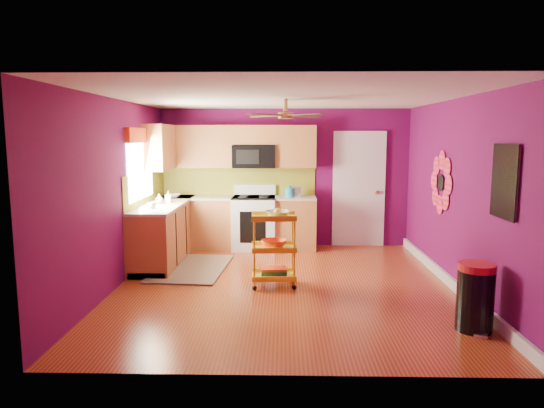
{
  "coord_description": "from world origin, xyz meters",
  "views": [
    {
      "loc": [
        -0.03,
        -6.36,
        2.0
      ],
      "look_at": [
        -0.18,
        0.4,
        1.06
      ],
      "focal_mm": 32.0,
      "sensor_mm": 36.0,
      "label": 1
    }
  ],
  "objects": [
    {
      "name": "counter_dish",
      "position": [
        -1.95,
        2.07,
        0.97
      ],
      "size": [
        0.24,
        0.24,
        0.06
      ],
      "primitive_type": "imported",
      "color": "white",
      "rests_on": "lower_cabinets"
    },
    {
      "name": "toaster",
      "position": [
        0.18,
        2.19,
        1.03
      ],
      "size": [
        0.22,
        0.15,
        0.18
      ],
      "primitive_type": "cube",
      "color": "beige",
      "rests_on": "lower_cabinets"
    },
    {
      "name": "upper_cabinetry",
      "position": [
        -1.24,
        2.17,
        1.8
      ],
      "size": [
        2.8,
        2.3,
        1.26
      ],
      "color": "#985629",
      "rests_on": "ground"
    },
    {
      "name": "trash_can",
      "position": [
        1.96,
        -1.48,
        0.36
      ],
      "size": [
        0.47,
        0.47,
        0.71
      ],
      "color": "black",
      "rests_on": "ground"
    },
    {
      "name": "right_wall_art",
      "position": [
        2.23,
        -0.34,
        1.44
      ],
      "size": [
        0.04,
        2.74,
        1.04
      ],
      "color": "black",
      "rests_on": "ground"
    },
    {
      "name": "shag_rug",
      "position": [
        -1.42,
        0.79,
        0.01
      ],
      "size": [
        1.13,
        1.72,
        0.02
      ],
      "primitive_type": "cube",
      "rotation": [
        0.0,
        0.0,
        -0.07
      ],
      "color": "black",
      "rests_on": "ground"
    },
    {
      "name": "teal_kettle",
      "position": [
        0.09,
        2.15,
        1.02
      ],
      "size": [
        0.18,
        0.18,
        0.21
      ],
      "color": "teal",
      "rests_on": "lower_cabinets"
    },
    {
      "name": "soap_bottle_b",
      "position": [
        -2.01,
        1.28,
        1.02
      ],
      "size": [
        0.12,
        0.12,
        0.16
      ],
      "primitive_type": "imported",
      "color": "white",
      "rests_on": "lower_cabinets"
    },
    {
      "name": "soap_bottle_a",
      "position": [
        -1.89,
        1.38,
        1.04
      ],
      "size": [
        0.09,
        0.09,
        0.2
      ],
      "primitive_type": "imported",
      "color": "#EA3F72",
      "rests_on": "lower_cabinets"
    },
    {
      "name": "left_window",
      "position": [
        -2.22,
        1.05,
        1.74
      ],
      "size": [
        0.08,
        1.35,
        1.08
      ],
      "color": "white",
      "rests_on": "ground"
    },
    {
      "name": "ceiling_fan",
      "position": [
        0.0,
        0.2,
        2.29
      ],
      "size": [
        1.01,
        1.01,
        0.26
      ],
      "color": "#BF8C3F",
      "rests_on": "ground"
    },
    {
      "name": "counter_cup",
      "position": [
        -1.98,
        0.71,
        0.99
      ],
      "size": [
        0.12,
        0.12,
        0.1
      ],
      "primitive_type": "imported",
      "color": "white",
      "rests_on": "lower_cabinets"
    },
    {
      "name": "rolling_cart",
      "position": [
        -0.14,
        -0.02,
        0.55
      ],
      "size": [
        0.61,
        0.46,
        1.06
      ],
      "color": "yellow",
      "rests_on": "ground"
    },
    {
      "name": "electric_range",
      "position": [
        -0.55,
        2.17,
        0.48
      ],
      "size": [
        0.76,
        0.66,
        1.13
      ],
      "color": "white",
      "rests_on": "ground"
    },
    {
      "name": "ground",
      "position": [
        0.0,
        0.0,
        0.0
      ],
      "size": [
        5.0,
        5.0,
        0.0
      ],
      "primitive_type": "plane",
      "color": "maroon",
      "rests_on": "ground"
    },
    {
      "name": "lower_cabinets",
      "position": [
        -1.35,
        1.82,
        0.43
      ],
      "size": [
        2.81,
        2.31,
        0.94
      ],
      "color": "#985629",
      "rests_on": "ground"
    },
    {
      "name": "room_envelope",
      "position": [
        0.03,
        0.0,
        1.63
      ],
      "size": [
        4.54,
        5.04,
        2.52
      ],
      "color": "#5E0A4B",
      "rests_on": "ground"
    },
    {
      "name": "panel_door",
      "position": [
        1.35,
        2.47,
        1.02
      ],
      "size": [
        0.95,
        0.11,
        2.15
      ],
      "color": "white",
      "rests_on": "ground"
    }
  ]
}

